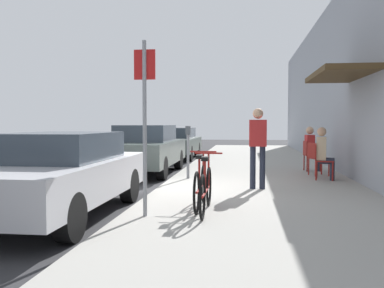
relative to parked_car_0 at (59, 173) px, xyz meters
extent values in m
plane|color=#2D2D30|center=(1.10, 2.39, -0.71)|extent=(60.00, 60.00, 0.00)
cube|color=#9E9B93|center=(3.35, 4.39, -0.65)|extent=(4.50, 32.00, 0.12)
cube|color=#999EA8|center=(5.75, 4.39, 1.95)|extent=(0.30, 32.00, 5.32)
cube|color=#4C381E|center=(5.05, 3.41, 1.89)|extent=(1.10, 2.80, 0.12)
cube|color=#B7B7BC|center=(0.00, -0.03, -0.10)|extent=(1.80, 4.40, 0.58)
cube|color=#333D47|center=(0.00, 0.12, 0.42)|extent=(1.48, 2.11, 0.45)
cylinder|color=black|center=(0.79, 1.33, -0.39)|extent=(0.22, 0.64, 0.64)
cylinder|color=black|center=(-0.79, 1.33, -0.39)|extent=(0.22, 0.64, 0.64)
cylinder|color=black|center=(0.79, -1.40, -0.39)|extent=(0.22, 0.64, 0.64)
cube|color=#47514C|center=(0.00, 5.82, -0.06)|extent=(1.80, 4.40, 0.65)
cube|color=#333D47|center=(0.00, 5.97, 0.50)|extent=(1.48, 2.11, 0.48)
cylinder|color=black|center=(0.79, 7.18, -0.39)|extent=(0.22, 0.64, 0.64)
cylinder|color=black|center=(-0.79, 7.18, -0.39)|extent=(0.22, 0.64, 0.64)
cylinder|color=black|center=(0.79, 4.46, -0.39)|extent=(0.22, 0.64, 0.64)
cylinder|color=black|center=(-0.79, 4.46, -0.39)|extent=(0.22, 0.64, 0.64)
cube|color=#47514C|center=(0.00, 11.21, -0.11)|extent=(1.80, 4.40, 0.56)
cube|color=#333D47|center=(0.00, 11.36, 0.39)|extent=(1.48, 2.11, 0.44)
cylinder|color=black|center=(0.79, 12.57, -0.39)|extent=(0.22, 0.64, 0.64)
cylinder|color=black|center=(-0.79, 12.57, -0.39)|extent=(0.22, 0.64, 0.64)
cylinder|color=black|center=(0.79, 9.85, -0.39)|extent=(0.22, 0.64, 0.64)
cylinder|color=black|center=(-0.79, 9.85, -0.39)|extent=(0.22, 0.64, 0.64)
cylinder|color=slate|center=(1.55, 4.01, -0.04)|extent=(0.07, 0.07, 1.10)
cube|color=#383D42|center=(1.55, 4.01, 0.62)|extent=(0.12, 0.10, 0.22)
cylinder|color=gray|center=(1.50, -0.32, 0.71)|extent=(0.06, 0.06, 2.60)
cube|color=red|center=(1.50, -0.30, 1.66)|extent=(0.32, 0.02, 0.44)
torus|color=black|center=(2.25, 0.93, -0.26)|extent=(0.04, 0.66, 0.66)
torus|color=black|center=(2.25, -0.12, -0.26)|extent=(0.04, 0.66, 0.66)
cylinder|color=maroon|center=(2.25, 0.40, -0.26)|extent=(0.04, 1.05, 0.04)
cylinder|color=maroon|center=(2.25, 0.25, -0.01)|extent=(0.04, 0.04, 0.50)
cube|color=black|center=(2.25, 0.25, 0.26)|extent=(0.10, 0.20, 0.06)
cylinder|color=maroon|center=(2.25, 0.88, 0.02)|extent=(0.03, 0.03, 0.56)
cylinder|color=maroon|center=(2.25, 0.88, 0.30)|extent=(0.46, 0.03, 0.03)
torus|color=black|center=(2.38, 0.57, -0.26)|extent=(0.04, 0.66, 0.66)
torus|color=black|center=(2.38, -0.48, -0.26)|extent=(0.04, 0.66, 0.66)
cylinder|color=maroon|center=(2.38, 0.05, -0.26)|extent=(0.04, 1.05, 0.04)
cylinder|color=maroon|center=(2.38, -0.10, -0.01)|extent=(0.04, 0.04, 0.50)
cube|color=black|center=(2.38, -0.10, 0.26)|extent=(0.10, 0.20, 0.06)
cylinder|color=maroon|center=(2.38, 0.52, 0.02)|extent=(0.03, 0.03, 0.56)
cylinder|color=maroon|center=(2.38, 0.52, 0.30)|extent=(0.46, 0.03, 0.03)
cylinder|color=maroon|center=(5.14, 4.32, -0.36)|extent=(0.04, 0.04, 0.45)
cylinder|color=maroon|center=(5.06, 3.95, -0.36)|extent=(0.04, 0.04, 0.45)
cylinder|color=maroon|center=(4.76, 4.40, -0.36)|extent=(0.04, 0.04, 0.45)
cylinder|color=maroon|center=(4.69, 4.03, -0.36)|extent=(0.04, 0.04, 0.45)
cube|color=maroon|center=(4.91, 4.17, -0.12)|extent=(0.52, 0.52, 0.03)
cube|color=maroon|center=(4.71, 4.22, 0.08)|extent=(0.12, 0.44, 0.40)
cylinder|color=#232838|center=(5.11, 4.24, -0.35)|extent=(0.11, 0.11, 0.47)
cylinder|color=#232838|center=(4.98, 4.26, -0.12)|extent=(0.38, 0.21, 0.14)
cylinder|color=#232838|center=(5.07, 4.04, -0.35)|extent=(0.11, 0.11, 0.47)
cylinder|color=#232838|center=(4.94, 4.07, -0.12)|extent=(0.38, 0.21, 0.14)
cube|color=#CCB28C|center=(4.83, 4.19, 0.18)|extent=(0.29, 0.40, 0.56)
sphere|color=tan|center=(4.83, 4.19, 0.59)|extent=(0.22, 0.22, 0.22)
cylinder|color=maroon|center=(5.03, 5.26, -0.36)|extent=(0.04, 0.04, 0.45)
cylinder|color=maroon|center=(5.15, 4.90, -0.36)|extent=(0.04, 0.04, 0.45)
cylinder|color=maroon|center=(4.67, 5.13, -0.36)|extent=(0.04, 0.04, 0.45)
cylinder|color=maroon|center=(4.80, 4.77, -0.36)|extent=(0.04, 0.04, 0.45)
cube|color=maroon|center=(4.91, 5.01, -0.12)|extent=(0.56, 0.56, 0.03)
cube|color=maroon|center=(4.72, 4.95, 0.08)|extent=(0.17, 0.43, 0.40)
cylinder|color=maroon|center=(5.08, 6.32, -0.36)|extent=(0.04, 0.04, 0.45)
cylinder|color=maroon|center=(5.12, 5.94, -0.36)|extent=(0.04, 0.04, 0.45)
cylinder|color=maroon|center=(4.71, 6.28, -0.36)|extent=(0.04, 0.04, 0.45)
cylinder|color=maroon|center=(4.74, 5.90, -0.36)|extent=(0.04, 0.04, 0.45)
cube|color=maroon|center=(4.91, 6.11, -0.12)|extent=(0.48, 0.48, 0.03)
cube|color=maroon|center=(4.71, 6.09, 0.08)|extent=(0.07, 0.44, 0.40)
cylinder|color=#232838|center=(5.08, 6.23, -0.35)|extent=(0.11, 0.11, 0.47)
cylinder|color=#232838|center=(4.95, 6.22, -0.12)|extent=(0.37, 0.17, 0.14)
cylinder|color=#232838|center=(5.10, 6.03, -0.35)|extent=(0.11, 0.11, 0.47)
cylinder|color=#232838|center=(4.97, 6.02, -0.12)|extent=(0.37, 0.17, 0.14)
cube|color=#B22626|center=(4.83, 6.10, 0.18)|extent=(0.25, 0.38, 0.56)
sphere|color=tan|center=(4.83, 6.10, 0.59)|extent=(0.22, 0.22, 0.22)
cylinder|color=#232838|center=(3.14, 2.52, -0.14)|extent=(0.12, 0.12, 0.90)
cylinder|color=#232838|center=(3.34, 2.52, -0.14)|extent=(0.12, 0.12, 0.90)
cube|color=#B22626|center=(3.24, 2.52, 0.59)|extent=(0.36, 0.22, 0.56)
sphere|color=tan|center=(3.24, 2.52, 1.00)|extent=(0.22, 0.22, 0.22)
camera|label=1|loc=(2.98, -6.37, 0.79)|focal=39.15mm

